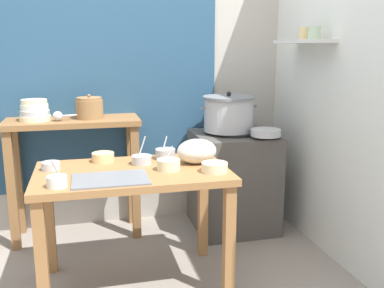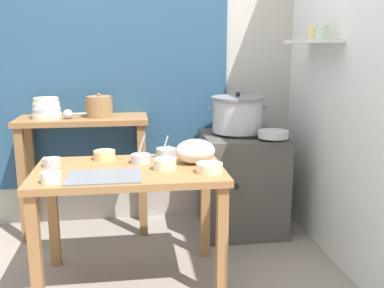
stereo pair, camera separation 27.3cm
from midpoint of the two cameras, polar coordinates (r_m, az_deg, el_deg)
ground_plane at (r=2.84m, az=-4.98°, el=-17.38°), size 9.00×9.00×0.00m
wall_back at (r=3.56m, az=-4.98°, el=10.70°), size 4.40×0.12×2.60m
wall_right at (r=3.06m, az=21.85°, el=9.54°), size 0.30×3.20×2.60m
prep_table at (r=2.60m, az=-5.13°, el=-5.55°), size 1.10×0.66×0.72m
back_shelf_table at (r=3.38m, az=-11.63°, el=-0.29°), size 0.96×0.40×0.90m
stove_block at (r=3.46m, az=8.72°, el=-4.94°), size 0.60×0.61×0.78m
steamer_pot at (r=3.35m, az=8.26°, el=3.84°), size 0.45×0.40×0.30m
clay_pot at (r=3.32m, az=-9.69°, el=4.78°), size 0.20×0.20×0.18m
bowl_stack_enamel at (r=3.35m, az=-16.21°, el=4.41°), size 0.22×0.22×0.15m
ladle at (r=3.28m, az=-13.34°, el=3.80°), size 0.30×0.09×0.07m
serving_tray at (r=2.40m, az=-8.18°, el=-4.27°), size 0.40×0.28×0.01m
plastic_bag at (r=2.65m, az=3.37°, el=-0.99°), size 0.24×0.18×0.15m
wide_pan at (r=3.20m, az=12.93°, el=1.25°), size 0.22×0.22×0.05m
prep_bowl_0 at (r=2.35m, az=-14.76°, el=-4.19°), size 0.10×0.10×0.15m
prep_bowl_1 at (r=2.67m, az=-3.81°, el=-1.86°), size 0.12×0.12×0.17m
prep_bowl_2 at (r=2.47m, az=5.46°, el=-3.08°), size 0.15×0.15×0.05m
prep_bowl_3 at (r=2.53m, az=-0.50°, el=-2.59°), size 0.13×0.13×0.14m
prep_bowl_4 at (r=2.78m, az=-8.58°, el=-1.41°), size 0.14×0.14×0.06m
prep_bowl_5 at (r=2.78m, az=-0.61°, el=-1.18°), size 0.13×0.13×0.14m
prep_bowl_6 at (r=2.69m, az=-15.03°, el=-2.29°), size 0.11×0.11×0.05m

